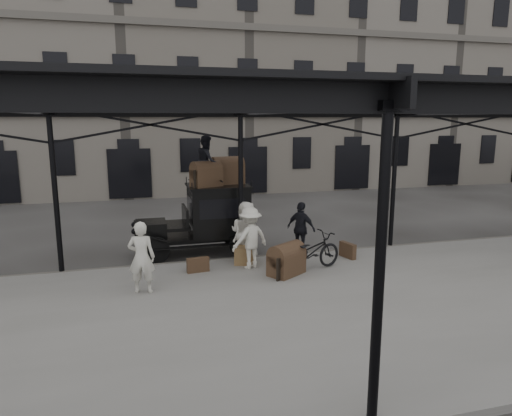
% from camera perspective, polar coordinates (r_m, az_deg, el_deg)
% --- Properties ---
extents(ground, '(120.00, 120.00, 0.00)m').
position_cam_1_polar(ground, '(11.92, 0.38, -9.56)').
color(ground, '#383533').
rests_on(ground, ground).
extents(platform, '(28.00, 8.00, 0.15)m').
position_cam_1_polar(platform, '(10.12, 3.47, -12.99)').
color(platform, slate).
rests_on(platform, ground).
extents(canopy, '(22.50, 9.00, 4.74)m').
position_cam_1_polar(canopy, '(9.52, 3.24, 13.45)').
color(canopy, black).
rests_on(canopy, ground).
extents(building_frontage, '(64.00, 8.00, 14.00)m').
position_cam_1_polar(building_frontage, '(29.05, -9.47, 16.41)').
color(building_frontage, slate).
rests_on(building_frontage, ground).
extents(taxi, '(3.65, 1.55, 2.18)m').
position_cam_1_polar(taxi, '(14.45, -5.96, -0.97)').
color(taxi, black).
rests_on(taxi, ground).
extents(porter_left, '(0.70, 0.53, 1.73)m').
position_cam_1_polar(porter_left, '(11.08, -14.12, -6.00)').
color(porter_left, beige).
rests_on(porter_left, platform).
extents(porter_midleft, '(1.01, 1.00, 1.64)m').
position_cam_1_polar(porter_midleft, '(13.31, -1.59, -2.99)').
color(porter_midleft, beige).
rests_on(porter_midleft, platform).
extents(porter_centre, '(0.99, 0.85, 1.71)m').
position_cam_1_polar(porter_centre, '(13.32, -1.19, -2.83)').
color(porter_centre, beige).
rests_on(porter_centre, platform).
extents(porter_official, '(0.90, 0.99, 1.62)m').
position_cam_1_polar(porter_official, '(13.82, 5.66, -2.56)').
color(porter_official, black).
rests_on(porter_official, platform).
extents(porter_right, '(1.25, 0.98, 1.70)m').
position_cam_1_polar(porter_right, '(12.51, -0.73, -3.75)').
color(porter_right, beige).
rests_on(porter_right, platform).
extents(bicycle, '(2.09, 1.28, 1.04)m').
position_cam_1_polar(bicycle, '(12.46, 6.84, -5.49)').
color(bicycle, black).
rests_on(bicycle, platform).
extents(porter_roof, '(0.67, 0.81, 1.54)m').
position_cam_1_polar(porter_roof, '(14.10, -6.17, 5.90)').
color(porter_roof, black).
rests_on(porter_roof, taxi).
extents(steamer_trunk_roof_near, '(1.02, 0.82, 0.65)m').
position_cam_1_polar(steamer_trunk_roof_near, '(13.99, -6.23, 4.02)').
color(steamer_trunk_roof_near, '#4B3123').
rests_on(steamer_trunk_roof_near, taxi).
extents(steamer_trunk_roof_far, '(1.06, 0.74, 0.72)m').
position_cam_1_polar(steamer_trunk_roof_far, '(14.55, -3.59, 4.48)').
color(steamer_trunk_roof_far, '#4B3123').
rests_on(steamer_trunk_roof_far, taxi).
extents(steamer_trunk_platform, '(1.14, 1.03, 0.71)m').
position_cam_1_polar(steamer_trunk_platform, '(12.15, 3.83, -6.67)').
color(steamer_trunk_platform, '#4B3123').
rests_on(steamer_trunk_platform, platform).
extents(wicker_hamper, '(0.71, 0.61, 0.50)m').
position_cam_1_polar(wicker_hamper, '(13.02, -1.34, -5.92)').
color(wicker_hamper, olive).
rests_on(wicker_hamper, platform).
extents(suitcase_upright, '(0.30, 0.62, 0.45)m').
position_cam_1_polar(suitcase_upright, '(13.86, 11.38, -5.20)').
color(suitcase_upright, '#4B3123').
rests_on(suitcase_upright, platform).
extents(suitcase_flat, '(0.61, 0.22, 0.40)m').
position_cam_1_polar(suitcase_flat, '(12.44, -7.27, -7.06)').
color(suitcase_flat, '#4B3123').
rests_on(suitcase_flat, platform).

